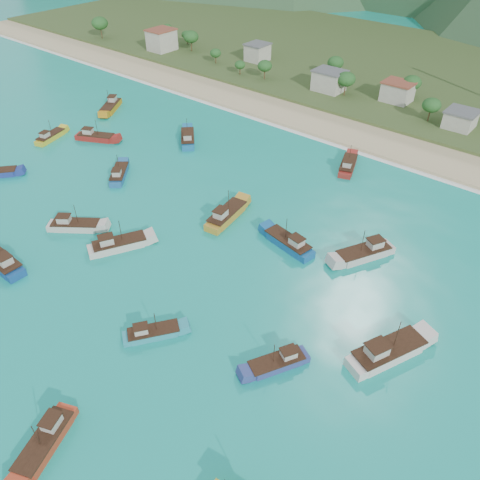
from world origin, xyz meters
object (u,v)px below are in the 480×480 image
Objects in this scene: boat_8 at (119,245)px; boat_18 at (96,137)px; boat_12 at (278,363)px; boat_2 at (111,107)px; boat_6 at (226,215)px; boat_7 at (153,333)px; boat_14 at (288,243)px; boat_15 at (1,262)px; boat_1 at (46,442)px; boat_9 at (348,166)px; boat_10 at (75,226)px; boat_22 at (119,174)px; boat_13 at (364,253)px; boat_16 at (51,137)px; boat_28 at (387,353)px; boat_26 at (188,139)px.

boat_8 is 1.04× the size of boat_18.
boat_12 is (39.69, -2.96, -0.21)m from boat_8.
boat_2 is 0.95× the size of boat_6.
boat_7 is 31.98m from boat_14.
boat_7 is at bearing -78.76° from boat_15.
boat_18 is (-29.77, 43.26, -0.08)m from boat_15.
boat_1 is 87.14m from boat_9.
boat_8 reaches higher than boat_14.
boat_10 reaches higher than boat_12.
boat_22 is (-42.84, 28.22, 0.12)m from boat_7.
boat_13 is 1.03× the size of boat_15.
boat_6 is 1.20× the size of boat_16.
boat_28 is at bearing 68.20° from boat_7.
boat_18 is at bearing -169.78° from boat_10.
boat_9 is 55.31m from boat_22.
boat_16 is at bearing 137.35° from boat_22.
boat_6 is 0.91× the size of boat_28.
boat_12 is at bearing -46.20° from boat_6.
boat_13 is (37.64, 27.52, 0.05)m from boat_8.
boat_14 is (0.53, 52.29, 0.10)m from boat_1.
boat_9 is at bearing 114.88° from boat_10.
boat_18 is at bearing 97.43° from boat_2.
boat_16 is at bearing -161.87° from boat_28.
boat_28 reaches higher than boat_9.
boat_12 is at bearing 121.12° from boat_13.
boat_16 is 12.44m from boat_18.
boat_2 is 23.95m from boat_16.
boat_6 is at bearing 92.84° from boat_8.
boat_22 is at bearing -69.34° from boat_1.
boat_6 is 1.09× the size of boat_9.
boat_18 is at bearing 165.47° from boat_6.
boat_15 is at bearing -39.52° from boat_10.
boat_6 is at bearing 41.23° from boat_13.
boat_10 is 0.89× the size of boat_15.
boat_10 is (-11.81, -1.56, -0.07)m from boat_8.
boat_28 reaches higher than boat_2.
boat_28 is at bearing -47.36° from boat_22.
boat_2 is 1.15× the size of boat_16.
boat_12 is 0.71× the size of boat_28.
boat_13 is 1.24× the size of boat_22.
boat_6 is 1.28× the size of boat_12.
boat_28 is at bearing -106.73° from boat_12.
boat_14 is (-12.74, -6.42, -0.06)m from boat_13.
boat_18 reaches higher than boat_12.
boat_2 is 83.67m from boat_14.
boat_9 reaches higher than boat_10.
boat_7 is 0.77× the size of boat_8.
boat_1 is at bearing 104.25° from boat_2.
boat_26 is at bearing 179.62° from boat_9.
boat_6 is at bearing 56.49° from boat_18.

